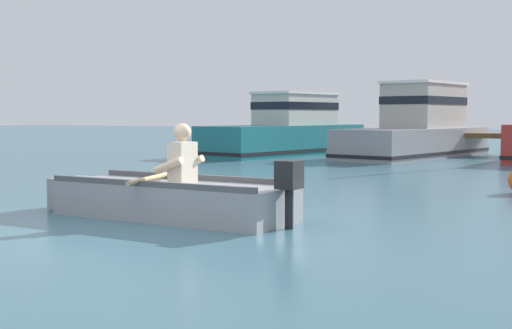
% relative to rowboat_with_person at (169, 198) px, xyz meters
% --- Properties ---
extents(ground_plane, '(120.00, 120.00, 0.00)m').
position_rel_rowboat_with_person_xyz_m(ground_plane, '(0.38, -1.35, -0.25)').
color(ground_plane, '#386070').
extents(rowboat_with_person, '(3.72, 1.96, 1.19)m').
position_rel_rowboat_with_person_xyz_m(rowboat_with_person, '(0.00, 0.00, 0.00)').
color(rowboat_with_person, gray).
rests_on(rowboat_with_person, ground).
extents(moored_boat_teal, '(3.46, 6.81, 2.03)m').
position_rel_rowboat_with_person_xyz_m(moored_boat_teal, '(-4.31, 13.27, 0.51)').
color(moored_boat_teal, '#1E727A').
rests_on(moored_boat_teal, ground).
extents(moored_boat_grey, '(3.50, 6.95, 2.31)m').
position_rel_rowboat_with_person_xyz_m(moored_boat_grey, '(-0.25, 14.02, 0.59)').
color(moored_boat_grey, gray).
rests_on(moored_boat_grey, ground).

